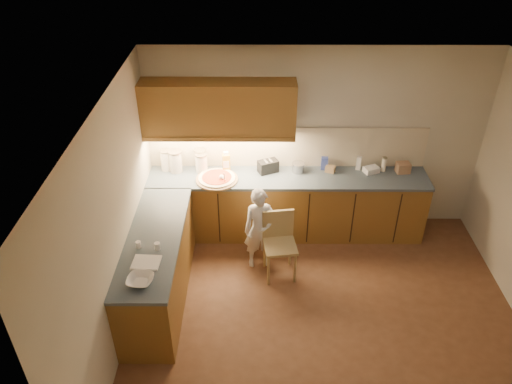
# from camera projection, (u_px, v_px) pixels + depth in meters

# --- Properties ---
(room) EXTENTS (4.54, 4.50, 2.62)m
(room) POSITION_uv_depth(u_px,v_px,m) (338.00, 202.00, 4.84)
(room) COLOR brown
(room) RESTS_ON ground
(l_counter) EXTENTS (3.77, 2.62, 0.92)m
(l_counter) POSITION_uv_depth(u_px,v_px,m) (247.00, 224.00, 6.56)
(l_counter) COLOR brown
(l_counter) RESTS_ON ground
(backsplash) EXTENTS (3.75, 0.02, 0.58)m
(backsplash) POSITION_uv_depth(u_px,v_px,m) (288.00, 147.00, 6.76)
(backsplash) COLOR beige
(backsplash) RESTS_ON l_counter
(upper_cabinets) EXTENTS (1.95, 0.36, 0.73)m
(upper_cabinets) POSITION_uv_depth(u_px,v_px,m) (219.00, 108.00, 6.27)
(upper_cabinets) COLOR brown
(upper_cabinets) RESTS_ON ground
(pizza_on_board) EXTENTS (0.56, 0.56, 0.23)m
(pizza_on_board) POSITION_uv_depth(u_px,v_px,m) (217.00, 179.00, 6.59)
(pizza_on_board) COLOR #A68253
(pizza_on_board) RESTS_ON l_counter
(child) EXTENTS (0.45, 0.33, 1.14)m
(child) POSITION_uv_depth(u_px,v_px,m) (260.00, 229.00, 6.30)
(child) COLOR silver
(child) RESTS_ON ground
(wooden_chair) EXTENTS (0.44, 0.44, 0.88)m
(wooden_chair) POSITION_uv_depth(u_px,v_px,m) (279.00, 240.00, 6.22)
(wooden_chair) COLOR tan
(wooden_chair) RESTS_ON ground
(mixing_bowl) EXTENTS (0.30, 0.30, 0.06)m
(mixing_bowl) POSITION_uv_depth(u_px,v_px,m) (140.00, 280.00, 4.98)
(mixing_bowl) COLOR white
(mixing_bowl) RESTS_ON l_counter
(canister_a) EXTENTS (0.15, 0.15, 0.30)m
(canister_a) POSITION_uv_depth(u_px,v_px,m) (166.00, 160.00, 6.75)
(canister_a) COLOR white
(canister_a) RESTS_ON l_counter
(canister_b) EXTENTS (0.18, 0.18, 0.31)m
(canister_b) POSITION_uv_depth(u_px,v_px,m) (176.00, 161.00, 6.71)
(canister_b) COLOR beige
(canister_b) RESTS_ON l_counter
(canister_c) EXTENTS (0.16, 0.16, 0.30)m
(canister_c) POSITION_uv_depth(u_px,v_px,m) (201.00, 159.00, 6.77)
(canister_c) COLOR silver
(canister_c) RESTS_ON l_counter
(canister_d) EXTENTS (0.17, 0.17, 0.27)m
(canister_d) POSITION_uv_depth(u_px,v_px,m) (201.00, 163.00, 6.71)
(canister_d) COLOR white
(canister_d) RESTS_ON l_counter
(oil_jug) EXTENTS (0.11, 0.09, 0.30)m
(oil_jug) POSITION_uv_depth(u_px,v_px,m) (226.00, 162.00, 6.72)
(oil_jug) COLOR gold
(oil_jug) RESTS_ON l_counter
(toaster) EXTENTS (0.30, 0.24, 0.17)m
(toaster) POSITION_uv_depth(u_px,v_px,m) (268.00, 166.00, 6.74)
(toaster) COLOR black
(toaster) RESTS_ON l_counter
(steel_pot) EXTENTS (0.18, 0.18, 0.13)m
(steel_pot) POSITION_uv_depth(u_px,v_px,m) (298.00, 167.00, 6.75)
(steel_pot) COLOR #A3A3A7
(steel_pot) RESTS_ON l_counter
(blue_box) EXTENTS (0.10, 0.07, 0.18)m
(blue_box) POSITION_uv_depth(u_px,v_px,m) (324.00, 163.00, 6.79)
(blue_box) COLOR #33449A
(blue_box) RESTS_ON l_counter
(card_box_a) EXTENTS (0.15, 0.13, 0.09)m
(card_box_a) POSITION_uv_depth(u_px,v_px,m) (330.00, 169.00, 6.76)
(card_box_a) COLOR #A48258
(card_box_a) RESTS_ON l_counter
(white_bottle) EXTENTS (0.08, 0.08, 0.19)m
(white_bottle) POSITION_uv_depth(u_px,v_px,m) (359.00, 163.00, 6.79)
(white_bottle) COLOR silver
(white_bottle) RESTS_ON l_counter
(flat_pack) EXTENTS (0.23, 0.20, 0.08)m
(flat_pack) POSITION_uv_depth(u_px,v_px,m) (371.00, 170.00, 6.75)
(flat_pack) COLOR white
(flat_pack) RESTS_ON l_counter
(tall_jar) EXTENTS (0.07, 0.07, 0.21)m
(tall_jar) POSITION_uv_depth(u_px,v_px,m) (384.00, 164.00, 6.74)
(tall_jar) COLOR white
(tall_jar) RESTS_ON l_counter
(card_box_b) EXTENTS (0.19, 0.16, 0.14)m
(card_box_b) POSITION_uv_depth(u_px,v_px,m) (403.00, 168.00, 6.74)
(card_box_b) COLOR tan
(card_box_b) RESTS_ON l_counter
(dough_cloth) EXTENTS (0.30, 0.24, 0.02)m
(dough_cloth) POSITION_uv_depth(u_px,v_px,m) (146.00, 262.00, 5.23)
(dough_cloth) COLOR white
(dough_cloth) RESTS_ON l_counter
(spice_jar_a) EXTENTS (0.07, 0.07, 0.08)m
(spice_jar_a) POSITION_uv_depth(u_px,v_px,m) (138.00, 244.00, 5.43)
(spice_jar_a) COLOR white
(spice_jar_a) RESTS_ON l_counter
(spice_jar_b) EXTENTS (0.08, 0.08, 0.08)m
(spice_jar_b) POSITION_uv_depth(u_px,v_px,m) (157.00, 246.00, 5.41)
(spice_jar_b) COLOR white
(spice_jar_b) RESTS_ON l_counter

